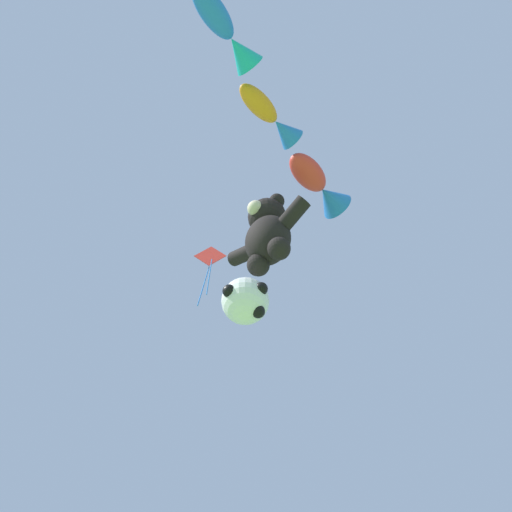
# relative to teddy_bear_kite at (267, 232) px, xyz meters

# --- Properties ---
(teddy_bear_kite) EXTENTS (2.31, 1.02, 2.34)m
(teddy_bear_kite) POSITION_rel_teddy_bear_kite_xyz_m (0.00, 0.00, 0.00)
(teddy_bear_kite) COLOR black
(soccer_ball_kite) EXTENTS (1.01, 1.01, 0.93)m
(soccer_ball_kite) POSITION_rel_teddy_bear_kite_xyz_m (-0.55, -0.08, -1.90)
(soccer_ball_kite) COLOR white
(fish_kite_crimson) EXTENTS (0.84, 1.84, 0.79)m
(fish_kite_crimson) POSITION_rel_teddy_bear_kite_xyz_m (1.14, 0.65, 1.56)
(fish_kite_crimson) COLOR red
(fish_kite_tangerine) EXTENTS (0.61, 1.74, 0.60)m
(fish_kite_tangerine) POSITION_rel_teddy_bear_kite_xyz_m (1.42, -1.29, 1.82)
(fish_kite_tangerine) COLOR orange
(fish_kite_cobalt) EXTENTS (0.88, 1.98, 0.65)m
(fish_kite_cobalt) POSITION_rel_teddy_bear_kite_xyz_m (2.00, -3.22, 1.84)
(fish_kite_cobalt) COLOR blue
(diamond_kite) EXTENTS (0.77, 0.76, 2.99)m
(diamond_kite) POSITION_rel_teddy_bear_kite_xyz_m (-3.73, 1.28, 3.80)
(diamond_kite) COLOR red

